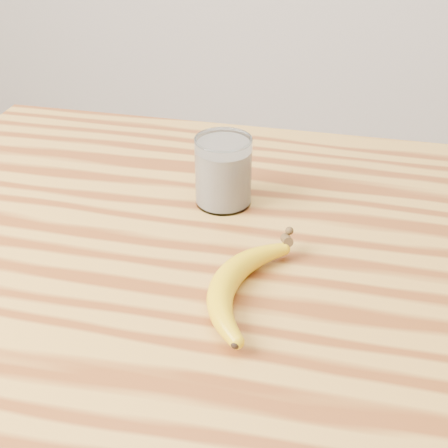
# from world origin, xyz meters

# --- Properties ---
(table) EXTENTS (1.20, 0.80, 0.90)m
(table) POSITION_xyz_m (0.00, 0.00, 0.77)
(table) COLOR #B48135
(table) RESTS_ON ground
(smoothie_glass) EXTENTS (0.08, 0.08, 0.10)m
(smoothie_glass) POSITION_xyz_m (-0.10, 0.12, 0.95)
(smoothie_glass) COLOR white
(smoothie_glass) RESTS_ON table
(banana) EXTENTS (0.14, 0.28, 0.03)m
(banana) POSITION_xyz_m (-0.05, -0.10, 0.92)
(banana) COLOR gold
(banana) RESTS_ON table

